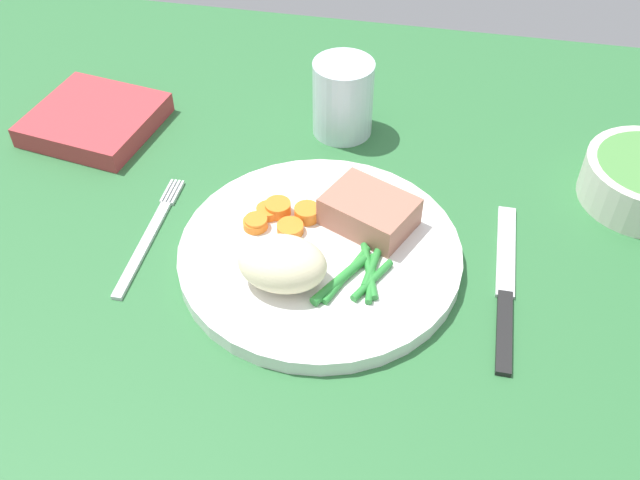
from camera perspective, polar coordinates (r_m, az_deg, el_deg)
dining_table at (r=69.36cm, az=3.43°, el=-1.69°), size 120.00×90.00×2.00cm
dinner_plate at (r=67.43cm, az=0.00°, el=-1.09°), size 26.37×26.37×1.60cm
meat_portion at (r=68.37cm, az=3.61°, el=2.30°), size 9.86×8.80×3.06cm
mashed_potatoes at (r=62.40cm, az=-2.99°, el=-1.88°), size 7.83×5.76×4.52cm
carrot_slices at (r=69.24cm, az=-3.26°, el=1.87°), size 6.94×4.93×1.30cm
green_beans at (r=64.19cm, az=3.15°, el=-2.67°), size 6.54×10.00×0.88cm
fork at (r=71.95cm, az=-13.32°, el=0.35°), size 1.44×16.60×0.40cm
knife at (r=67.50cm, az=14.41°, el=-3.62°), size 1.70×20.50×0.64cm
water_glass at (r=81.46cm, az=1.81°, el=10.81°), size 6.74×6.74×8.64cm
napkin at (r=87.10cm, az=-17.37°, el=9.07°), size 15.13×14.71×2.35cm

